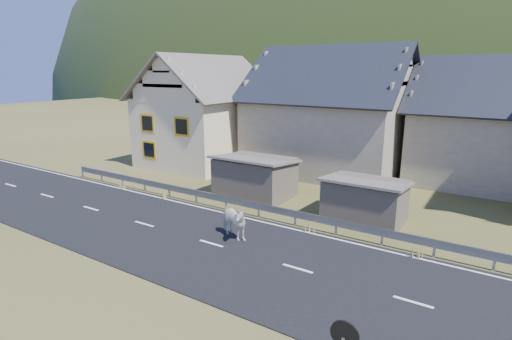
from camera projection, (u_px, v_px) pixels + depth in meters
The scene contains 12 objects.
ground at pixel (211, 244), 16.57m from camera, with size 160.00×160.00×0.00m, color #3C421B.
road at pixel (211, 244), 16.57m from camera, with size 60.00×7.00×0.04m, color black.
lane_markings at pixel (211, 243), 16.56m from camera, with size 60.00×6.60×0.01m, color silver.
guardrail at pixel (258, 207), 19.45m from camera, with size 28.10×0.09×0.75m.
shed_left at pixel (255, 177), 22.66m from camera, with size 4.30×3.30×2.40m, color brown.
shed_right at pixel (365, 201), 18.89m from camera, with size 3.80×2.90×2.20m, color brown.
house_cream at pixel (206, 106), 30.53m from camera, with size 7.80×9.80×8.30m.
house_stone_a at pixel (332, 105), 28.22m from camera, with size 10.80×9.80×8.90m.
house_stone_b at pixel (495, 116), 24.74m from camera, with size 9.80×8.80×8.10m.
mountain at pixel (494, 136), 166.01m from camera, with size 440.00×280.00×260.00m, color #1E3413.
conifer_patch at pixel (288, 73), 133.68m from camera, with size 76.00×50.00×28.00m, color black.
horse at pixel (232, 221), 16.96m from camera, with size 1.82×0.83×1.53m, color white.
Camera 1 is at (9.80, -11.91, 7.07)m, focal length 28.00 mm.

